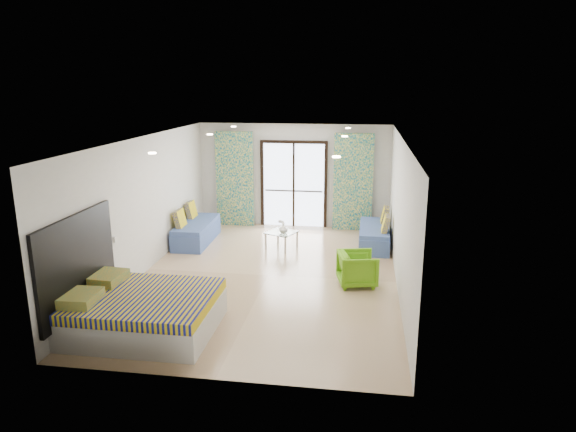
# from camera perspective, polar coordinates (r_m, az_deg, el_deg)

# --- Properties ---
(floor) EXTENTS (5.00, 7.50, 0.01)m
(floor) POSITION_cam_1_polar(r_m,az_deg,el_deg) (10.27, -2.21, -6.60)
(floor) COLOR tan
(floor) RESTS_ON ground
(ceiling) EXTENTS (5.00, 7.50, 0.01)m
(ceiling) POSITION_cam_1_polar(r_m,az_deg,el_deg) (9.63, -2.36, 8.56)
(ceiling) COLOR silver
(ceiling) RESTS_ON ground
(wall_back) EXTENTS (5.00, 0.01, 2.70)m
(wall_back) POSITION_cam_1_polar(r_m,az_deg,el_deg) (13.49, 0.66, 4.49)
(wall_back) COLOR silver
(wall_back) RESTS_ON ground
(wall_front) EXTENTS (5.00, 0.01, 2.70)m
(wall_front) POSITION_cam_1_polar(r_m,az_deg,el_deg) (6.38, -8.53, -7.23)
(wall_front) COLOR silver
(wall_front) RESTS_ON ground
(wall_left) EXTENTS (0.01, 7.50, 2.70)m
(wall_left) POSITION_cam_1_polar(r_m,az_deg,el_deg) (10.61, -15.68, 1.18)
(wall_left) COLOR silver
(wall_left) RESTS_ON ground
(wall_right) EXTENTS (0.01, 7.50, 2.70)m
(wall_right) POSITION_cam_1_polar(r_m,az_deg,el_deg) (9.73, 12.35, 0.21)
(wall_right) COLOR silver
(wall_right) RESTS_ON ground
(balcony_door) EXTENTS (1.76, 0.08, 2.28)m
(balcony_door) POSITION_cam_1_polar(r_m,az_deg,el_deg) (13.48, 0.64, 4.09)
(balcony_door) COLOR black
(balcony_door) RESTS_ON floor
(balcony_rail) EXTENTS (1.52, 0.03, 0.04)m
(balcony_rail) POSITION_cam_1_polar(r_m,az_deg,el_deg) (13.54, 0.64, 2.81)
(balcony_rail) COLOR #595451
(balcony_rail) RESTS_ON balcony_door
(curtain_left) EXTENTS (1.00, 0.10, 2.50)m
(curtain_left) POSITION_cam_1_polar(r_m,az_deg,el_deg) (13.63, -5.93, 4.09)
(curtain_left) COLOR silver
(curtain_left) RESTS_ON floor
(curtain_right) EXTENTS (1.00, 0.10, 2.50)m
(curtain_right) POSITION_cam_1_polar(r_m,az_deg,el_deg) (13.21, 7.24, 3.72)
(curtain_right) COLOR silver
(curtain_right) RESTS_ON floor
(downlight_a) EXTENTS (0.12, 0.12, 0.02)m
(downlight_a) POSITION_cam_1_polar(r_m,az_deg,el_deg) (8.13, -14.85, 6.78)
(downlight_a) COLOR #FFE0B2
(downlight_a) RESTS_ON ceiling
(downlight_b) EXTENTS (0.12, 0.12, 0.02)m
(downlight_b) POSITION_cam_1_polar(r_m,az_deg,el_deg) (7.49, 5.40, 6.57)
(downlight_b) COLOR #FFE0B2
(downlight_b) RESTS_ON ceiling
(downlight_c) EXTENTS (0.12, 0.12, 0.02)m
(downlight_c) POSITION_cam_1_polar(r_m,az_deg,el_deg) (10.94, -8.69, 8.96)
(downlight_c) COLOR #FFE0B2
(downlight_c) RESTS_ON ceiling
(downlight_d) EXTENTS (0.12, 0.12, 0.02)m
(downlight_d) POSITION_cam_1_polar(r_m,az_deg,el_deg) (10.47, 6.32, 8.80)
(downlight_d) COLOR #FFE0B2
(downlight_d) RESTS_ON ceiling
(downlight_e) EXTENTS (0.12, 0.12, 0.02)m
(downlight_e) POSITION_cam_1_polar(r_m,az_deg,el_deg) (12.86, -6.07, 9.85)
(downlight_e) COLOR #FFE0B2
(downlight_e) RESTS_ON ceiling
(downlight_f) EXTENTS (0.12, 0.12, 0.02)m
(downlight_f) POSITION_cam_1_polar(r_m,az_deg,el_deg) (12.46, 6.69, 9.69)
(downlight_f) COLOR #FFE0B2
(downlight_f) RESTS_ON ceiling
(headboard) EXTENTS (0.06, 2.10, 1.50)m
(headboard) POSITION_cam_1_polar(r_m,az_deg,el_deg) (8.46, -22.33, -4.85)
(headboard) COLOR black
(headboard) RESTS_ON floor
(switch_plate) EXTENTS (0.02, 0.10, 0.10)m
(switch_plate) POSITION_cam_1_polar(r_m,az_deg,el_deg) (9.50, -18.62, -2.44)
(switch_plate) COLOR silver
(switch_plate) RESTS_ON wall_left
(bed) EXTENTS (2.15, 1.75, 0.74)m
(bed) POSITION_cam_1_polar(r_m,az_deg,el_deg) (8.29, -15.89, -10.20)
(bed) COLOR silver
(bed) RESTS_ON floor
(daybed_left) EXTENTS (0.74, 1.83, 0.90)m
(daybed_left) POSITION_cam_1_polar(r_m,az_deg,el_deg) (12.47, -10.20, -1.64)
(daybed_left) COLOR #3F5897
(daybed_left) RESTS_ON floor
(daybed_right) EXTENTS (0.69, 1.74, 0.86)m
(daybed_right) POSITION_cam_1_polar(r_m,az_deg,el_deg) (12.15, 9.61, -2.10)
(daybed_right) COLOR #3F5897
(daybed_right) RESTS_ON floor
(coffee_table) EXTENTS (0.79, 0.79, 0.70)m
(coffee_table) POSITION_cam_1_polar(r_m,az_deg,el_deg) (11.77, -0.73, -1.98)
(coffee_table) COLOR silver
(coffee_table) RESTS_ON floor
(vase) EXTENTS (0.21, 0.22, 0.20)m
(vase) POSITION_cam_1_polar(r_m,az_deg,el_deg) (11.65, -0.51, -1.42)
(vase) COLOR white
(vase) RESTS_ON coffee_table
(armchair) EXTENTS (0.77, 0.80, 0.70)m
(armchair) POSITION_cam_1_polar(r_m,az_deg,el_deg) (9.77, 7.72, -5.66)
(armchair) COLOR #62AA16
(armchair) RESTS_ON floor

